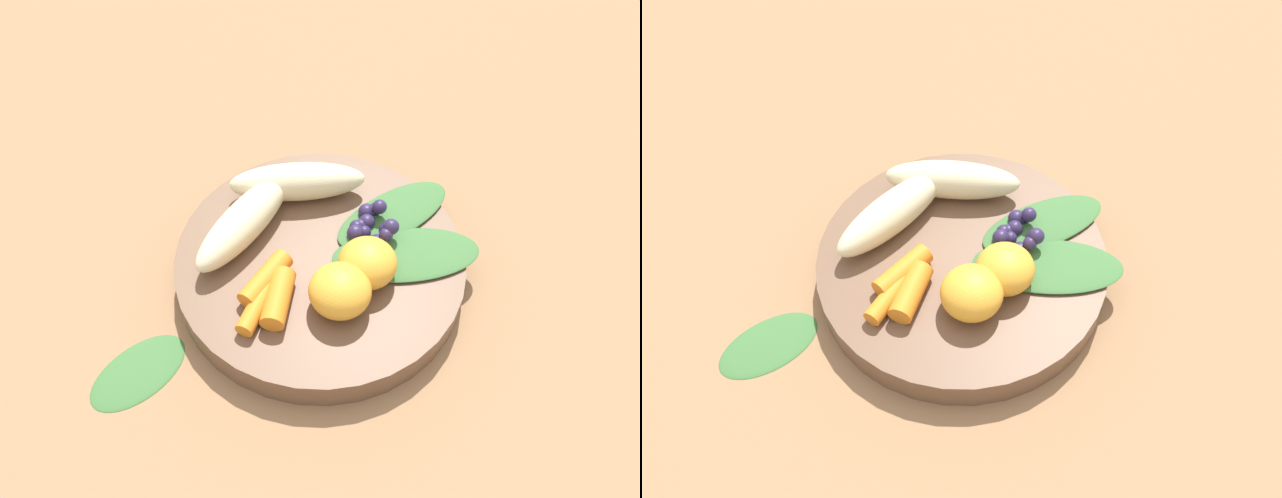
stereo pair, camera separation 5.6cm
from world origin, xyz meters
TOP-DOWN VIEW (x-y plane):
  - ground_plane at (0.00, 0.00)m, footprint 2.40×2.40m
  - bowl at (0.00, 0.00)m, footprint 0.24×0.24m
  - banana_peeled_left at (-0.07, -0.00)m, footprint 0.06×0.12m
  - banana_peeled_right at (-0.04, 0.06)m, footprint 0.12×0.08m
  - orange_segment_near at (0.04, -0.01)m, footprint 0.05×0.05m
  - orange_segment_far at (0.03, -0.04)m, footprint 0.05×0.05m
  - carrot_front at (-0.03, -0.04)m, footprint 0.03×0.06m
  - carrot_mid_left at (-0.03, -0.06)m, footprint 0.02×0.06m
  - carrot_mid_right at (-0.01, -0.06)m, footprint 0.03×0.05m
  - blueberry_pile at (0.03, 0.04)m, footprint 0.04×0.05m
  - kale_leaf_left at (0.07, 0.02)m, footprint 0.14×0.11m
  - kale_leaf_right at (0.04, 0.06)m, footprint 0.10×0.12m
  - kale_leaf_stray at (-0.10, -0.14)m, footprint 0.08×0.10m

SIDE VIEW (x-z plane):
  - ground_plane at x=0.00m, z-range 0.00..0.00m
  - kale_leaf_stray at x=-0.10m, z-range 0.00..0.01m
  - bowl at x=0.00m, z-range 0.00..0.03m
  - kale_leaf_left at x=0.07m, z-range 0.03..0.03m
  - kale_leaf_right at x=0.04m, z-range 0.03..0.03m
  - carrot_mid_left at x=-0.03m, z-range 0.03..0.04m
  - carrot_front at x=-0.03m, z-range 0.03..0.05m
  - blueberry_pile at x=0.03m, z-range 0.02..0.05m
  - carrot_mid_right at x=-0.01m, z-range 0.03..0.05m
  - banana_peeled_left at x=-0.07m, z-range 0.03..0.06m
  - banana_peeled_right at x=-0.04m, z-range 0.03..0.06m
  - orange_segment_near at x=0.04m, z-range 0.03..0.06m
  - orange_segment_far at x=0.03m, z-range 0.03..0.07m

